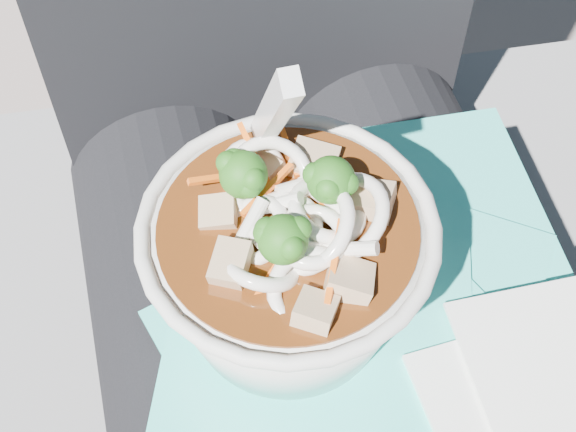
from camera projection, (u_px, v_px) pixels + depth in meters
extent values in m
cube|color=slate|center=(292.00, 375.00, 0.93)|extent=(1.04, 0.58, 0.46)
cylinder|color=black|center=(221.00, 412.00, 0.58)|extent=(0.16, 0.48, 0.16)
cylinder|color=black|center=(464.00, 351.00, 0.61)|extent=(0.16, 0.48, 0.16)
cube|color=#32D4C5|center=(311.00, 356.00, 0.51)|extent=(0.21, 0.21, 0.00)
cube|color=#32D4C5|center=(327.00, 396.00, 0.50)|extent=(0.22, 0.23, 0.00)
cube|color=#32D4C5|center=(413.00, 239.00, 0.56)|extent=(0.21, 0.23, 0.00)
cube|color=#32D4C5|center=(377.00, 357.00, 0.51)|extent=(0.15, 0.13, 0.00)
cube|color=#32D4C5|center=(315.00, 365.00, 0.50)|extent=(0.17, 0.18, 0.00)
cube|color=#32D4C5|center=(449.00, 279.00, 0.54)|extent=(0.17, 0.17, 0.00)
cube|color=#32D4C5|center=(411.00, 335.00, 0.51)|extent=(0.17, 0.20, 0.00)
cube|color=#32D4C5|center=(320.00, 332.00, 0.51)|extent=(0.24, 0.22, 0.00)
cube|color=white|center=(529.00, 416.00, 0.47)|extent=(0.12, 0.12, 0.00)
cube|color=white|center=(554.00, 361.00, 0.49)|extent=(0.11, 0.11, 0.00)
torus|color=silver|center=(288.00, 229.00, 0.44)|extent=(0.17, 0.17, 0.01)
cylinder|color=#47200A|center=(288.00, 232.00, 0.45)|extent=(0.15, 0.15, 0.01)
torus|color=white|center=(310.00, 227.00, 0.43)|extent=(0.07, 0.08, 0.06)
torus|color=white|center=(313.00, 291.00, 0.42)|extent=(0.06, 0.06, 0.03)
torus|color=white|center=(254.00, 172.00, 0.46)|extent=(0.05, 0.05, 0.03)
torus|color=white|center=(327.00, 210.00, 0.44)|extent=(0.05, 0.05, 0.02)
torus|color=white|center=(296.00, 236.00, 0.44)|extent=(0.04, 0.04, 0.04)
torus|color=white|center=(270.00, 181.00, 0.45)|extent=(0.07, 0.06, 0.04)
torus|color=white|center=(261.00, 268.00, 0.43)|extent=(0.06, 0.06, 0.04)
torus|color=white|center=(343.00, 218.00, 0.44)|extent=(0.07, 0.07, 0.04)
torus|color=white|center=(255.00, 231.00, 0.44)|extent=(0.06, 0.06, 0.04)
torus|color=white|center=(285.00, 224.00, 0.44)|extent=(0.06, 0.06, 0.01)
torus|color=white|center=(311.00, 237.00, 0.43)|extent=(0.05, 0.05, 0.01)
cylinder|color=white|center=(304.00, 184.00, 0.45)|extent=(0.04, 0.01, 0.01)
cylinder|color=white|center=(340.00, 249.00, 0.43)|extent=(0.04, 0.03, 0.02)
cylinder|color=white|center=(247.00, 229.00, 0.43)|extent=(0.03, 0.03, 0.02)
cylinder|color=white|center=(322.00, 197.00, 0.45)|extent=(0.03, 0.04, 0.02)
cylinder|color=white|center=(269.00, 206.00, 0.44)|extent=(0.04, 0.02, 0.03)
cylinder|color=#81A650|center=(330.00, 193.00, 0.44)|extent=(0.01, 0.01, 0.02)
sphere|color=#165112|center=(331.00, 180.00, 0.44)|extent=(0.03, 0.03, 0.03)
sphere|color=#165112|center=(329.00, 192.00, 0.43)|extent=(0.01, 0.01, 0.01)
sphere|color=#165112|center=(315.00, 174.00, 0.43)|extent=(0.01, 0.01, 0.01)
sphere|color=#165112|center=(347.00, 183.00, 0.43)|extent=(0.01, 0.01, 0.01)
sphere|color=#165112|center=(328.00, 189.00, 0.43)|extent=(0.01, 0.01, 0.01)
cylinder|color=#81A650|center=(244.00, 188.00, 0.45)|extent=(0.01, 0.01, 0.02)
sphere|color=#165112|center=(243.00, 175.00, 0.44)|extent=(0.03, 0.03, 0.03)
sphere|color=#165112|center=(228.00, 163.00, 0.43)|extent=(0.01, 0.01, 0.01)
sphere|color=#165112|center=(249.00, 186.00, 0.43)|extent=(0.01, 0.01, 0.01)
sphere|color=#165112|center=(253.00, 179.00, 0.43)|extent=(0.01, 0.01, 0.01)
sphere|color=#165112|center=(234.00, 160.00, 0.44)|extent=(0.01, 0.01, 0.01)
cylinder|color=#81A650|center=(283.00, 252.00, 0.42)|extent=(0.01, 0.01, 0.02)
sphere|color=#165112|center=(283.00, 240.00, 0.41)|extent=(0.03, 0.03, 0.03)
sphere|color=#165112|center=(299.00, 229.00, 0.41)|extent=(0.01, 0.01, 0.01)
sphere|color=#165112|center=(267.00, 230.00, 0.41)|extent=(0.01, 0.01, 0.01)
sphere|color=#165112|center=(266.00, 233.00, 0.41)|extent=(0.01, 0.01, 0.01)
sphere|color=#165112|center=(291.00, 247.00, 0.40)|extent=(0.01, 0.01, 0.01)
cube|color=orange|center=(335.00, 261.00, 0.42)|extent=(0.02, 0.05, 0.01)
cube|color=orange|center=(267.00, 190.00, 0.44)|extent=(0.04, 0.03, 0.01)
cube|color=orange|center=(221.00, 178.00, 0.45)|extent=(0.04, 0.01, 0.02)
cube|color=orange|center=(327.00, 214.00, 0.44)|extent=(0.03, 0.03, 0.00)
cube|color=orange|center=(288.00, 148.00, 0.47)|extent=(0.00, 0.04, 0.01)
cube|color=orange|center=(330.00, 193.00, 0.45)|extent=(0.03, 0.03, 0.01)
cube|color=orange|center=(255.00, 156.00, 0.46)|extent=(0.01, 0.05, 0.01)
cube|color=orange|center=(281.00, 259.00, 0.42)|extent=(0.04, 0.04, 0.02)
cube|color=tan|center=(373.00, 201.00, 0.45)|extent=(0.03, 0.03, 0.02)
cube|color=tan|center=(313.00, 165.00, 0.47)|extent=(0.04, 0.04, 0.02)
cube|color=tan|center=(260.00, 170.00, 0.46)|extent=(0.03, 0.03, 0.02)
cube|color=tan|center=(219.00, 214.00, 0.44)|extent=(0.03, 0.03, 0.02)
cube|color=tan|center=(231.00, 264.00, 0.42)|extent=(0.03, 0.03, 0.02)
cube|color=tan|center=(315.00, 311.00, 0.41)|extent=(0.03, 0.03, 0.02)
cube|color=tan|center=(349.00, 281.00, 0.42)|extent=(0.03, 0.03, 0.02)
ellipsoid|color=white|center=(296.00, 236.00, 0.43)|extent=(0.03, 0.04, 0.01)
cube|color=white|center=(274.00, 112.00, 0.42)|extent=(0.01, 0.08, 0.12)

